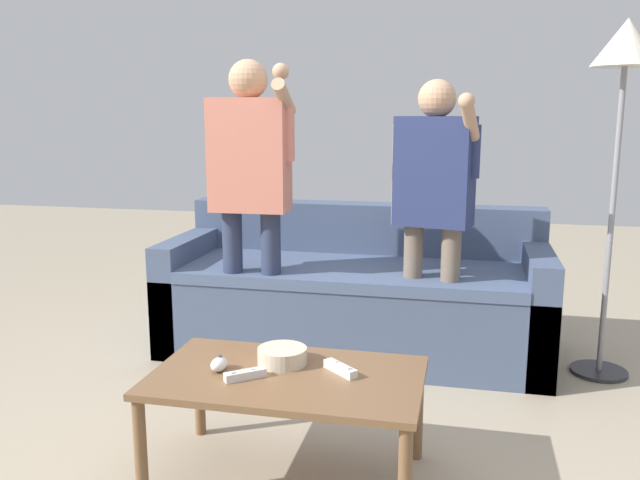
% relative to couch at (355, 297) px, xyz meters
% --- Properties ---
extents(ground_plane, '(12.00, 12.00, 0.00)m').
position_rel_couch_xyz_m(ground_plane, '(-0.20, -1.33, -0.29)').
color(ground_plane, tan).
extents(couch, '(2.08, 0.84, 0.79)m').
position_rel_couch_xyz_m(couch, '(0.00, 0.00, 0.00)').
color(couch, '#475675').
rests_on(couch, ground).
extents(coffee_table, '(0.96, 0.57, 0.40)m').
position_rel_couch_xyz_m(coffee_table, '(-0.01, -1.41, 0.06)').
color(coffee_table, brown).
rests_on(coffee_table, ground).
extents(snack_bowl, '(0.18, 0.18, 0.06)m').
position_rel_couch_xyz_m(snack_bowl, '(-0.05, -1.31, 0.14)').
color(snack_bowl, beige).
rests_on(snack_bowl, coffee_table).
extents(game_remote_nunchuk, '(0.06, 0.09, 0.05)m').
position_rel_couch_xyz_m(game_remote_nunchuk, '(-0.25, -1.43, 0.14)').
color(game_remote_nunchuk, white).
rests_on(game_remote_nunchuk, coffee_table).
extents(floor_lamp, '(0.32, 0.32, 1.75)m').
position_rel_couch_xyz_m(floor_lamp, '(1.29, -0.10, 1.20)').
color(floor_lamp, '#2D2D33').
rests_on(floor_lamp, ground).
extents(player_right, '(0.42, 0.38, 1.47)m').
position_rel_couch_xyz_m(player_right, '(0.43, -0.29, 0.63)').
color(player_right, '#756656').
rests_on(player_right, ground).
extents(player_left, '(0.47, 0.30, 1.57)m').
position_rel_couch_xyz_m(player_left, '(-0.48, -0.36, 0.70)').
color(player_left, '#2D3856').
rests_on(player_left, ground).
extents(game_remote_wand_near, '(0.14, 0.13, 0.03)m').
position_rel_couch_xyz_m(game_remote_wand_near, '(0.18, -1.35, 0.13)').
color(game_remote_wand_near, white).
rests_on(game_remote_wand_near, coffee_table).
extents(game_remote_wand_far, '(0.14, 0.12, 0.03)m').
position_rel_couch_xyz_m(game_remote_wand_far, '(-0.14, -1.48, 0.13)').
color(game_remote_wand_far, white).
rests_on(game_remote_wand_far, coffee_table).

